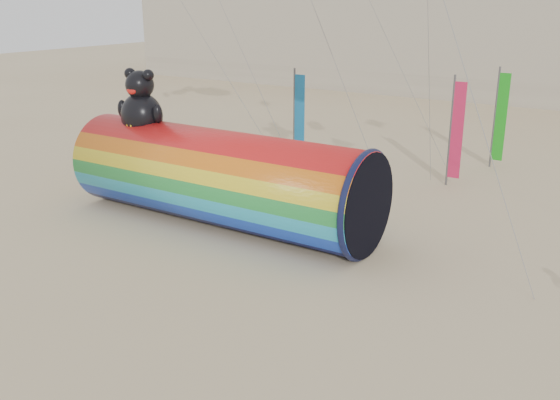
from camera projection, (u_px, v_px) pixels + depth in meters
The scene contains 3 objects.
ground at pixel (241, 282), 19.65m from camera, with size 160.00×160.00×0.00m, color #CCB58C.
windsock_assembly at pixel (220, 175), 24.22m from camera, with size 12.77×3.89×5.89m.
festival_banners at pixel (417, 123), 30.72m from camera, with size 8.98×6.27×5.20m.
Camera 1 is at (10.77, -14.30, 8.59)m, focal length 40.00 mm.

